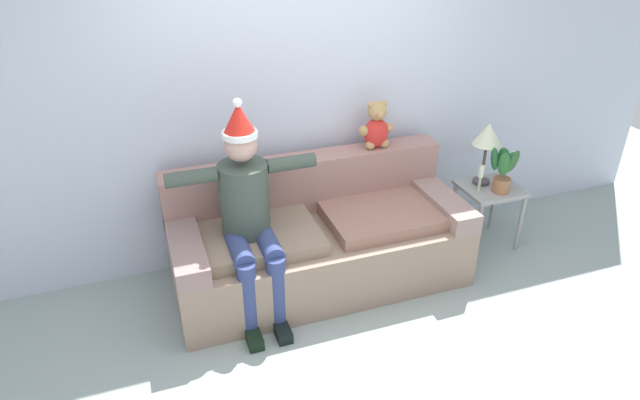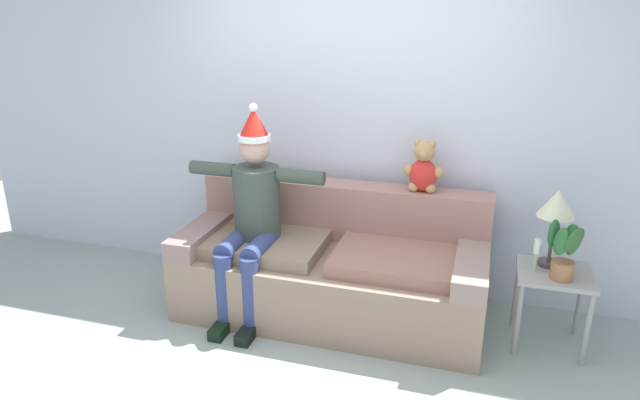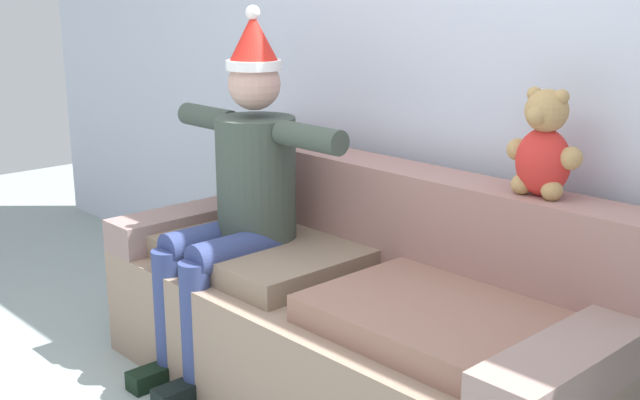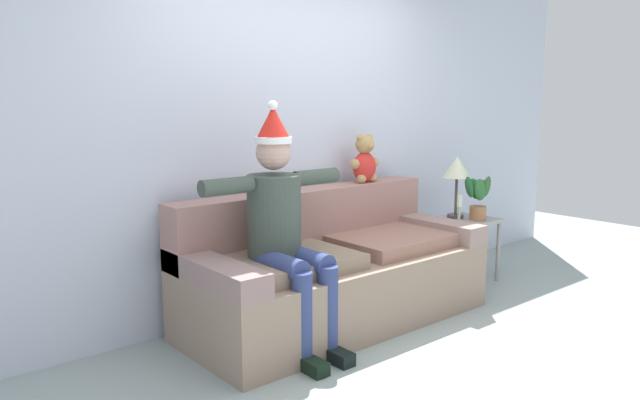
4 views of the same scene
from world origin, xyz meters
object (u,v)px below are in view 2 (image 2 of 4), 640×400
Objects in this scene: person_seated at (252,211)px; table_lamp at (557,207)px; teddy_bear at (423,169)px; candle_tall at (537,250)px; side_table at (554,285)px; couch at (333,267)px; potted_plant at (565,249)px.

table_lamp is (2.04, 0.24, 0.16)m from person_seated.
teddy_bear is 0.95m from candle_tall.
table_lamp is 0.31m from candle_tall.
teddy_bear is 0.70× the size of side_table.
person_seated is at bearing -162.94° from couch.
teddy_bear is at bearing 157.70° from candle_tall.
person_seated is 1.27m from teddy_bear.
couch reaches higher than candle_tall.
couch is 1.43m from candle_tall.
couch is 9.95× the size of candle_tall.
person_seated is 2.06m from table_lamp.
couch is 1.60m from potted_plant.
side_table is (0.93, -0.31, -0.63)m from teddy_bear.
candle_tall is (-0.13, -0.02, 0.24)m from side_table.
person_seated is 2.93× the size of table_lamp.
person_seated is at bearing -175.74° from side_table.
table_lamp reaches higher than potted_plant.
couch reaches higher than side_table.
potted_plant is at bearing -22.74° from teddy_bear.
couch is at bearing -177.22° from table_lamp.
person_seated is 1.95m from candle_tall.
teddy_bear reaches higher than side_table.
couch is 5.55× the size of potted_plant.
candle_tall is (0.80, -0.33, -0.39)m from teddy_bear.
couch is 4.15× the size of table_lamp.
side_table is 0.27m from candle_tall.
table_lamp reaches higher than couch.
candle_tall is at bearing 3.96° from person_seated.
couch is 1.52m from side_table.
couch is at bearing 179.39° from side_table.
table_lamp is at bearing 6.80° from person_seated.
couch is 0.98m from teddy_bear.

